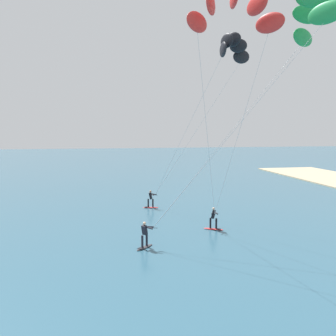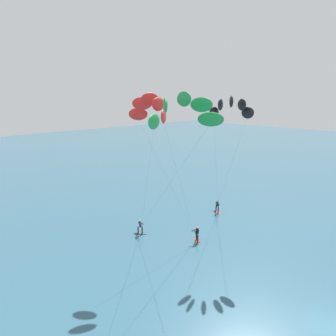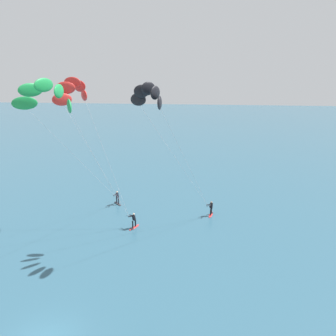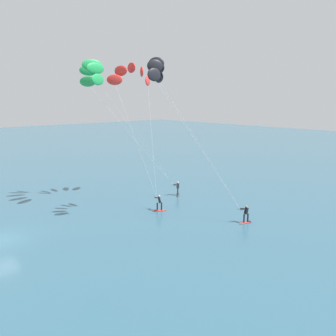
{
  "view_description": "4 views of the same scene",
  "coord_description": "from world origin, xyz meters",
  "views": [
    {
      "loc": [
        -21.78,
        22.78,
        7.41
      ],
      "look_at": [
        5.23,
        17.74,
        4.41
      ],
      "focal_mm": 37.69,
      "sensor_mm": 36.0,
      "label": 1
    },
    {
      "loc": [
        -19.97,
        -4.62,
        14.91
      ],
      "look_at": [
        4.34,
        20.8,
        6.6
      ],
      "focal_mm": 33.18,
      "sensor_mm": 36.0,
      "label": 2
    },
    {
      "loc": [
        8.85,
        -13.22,
        16.19
      ],
      "look_at": [
        5.77,
        20.51,
        4.76
      ],
      "focal_mm": 32.87,
      "sensor_mm": 36.0,
      "label": 3
    },
    {
      "loc": [
        29.97,
        -8.25,
        11.35
      ],
      "look_at": [
        1.57,
        17.0,
        4.02
      ],
      "focal_mm": 38.83,
      "sensor_mm": 36.0,
      "label": 4
    }
  ],
  "objects": [
    {
      "name": "kitesurfer_far_out",
      "position": [
        -3.24,
        11.44,
        13.37
      ],
      "size": [
        6.83,
        11.53,
        15.18
      ],
      "color": "#333338",
      "rests_on": "ground"
    },
    {
      "name": "kitesurfer_mid_water",
      "position": [
        5.14,
        13.03,
        13.09
      ],
      "size": [
        8.15,
        8.26,
        14.85
      ],
      "color": "red",
      "rests_on": "ground"
    },
    {
      "name": "kitesurfer_nearshore",
      "position": [
        -2.53,
        15.54,
        13.33
      ],
      "size": [
        7.12,
        5.43,
        15.1
      ],
      "color": "red",
      "rests_on": "ground"
    }
  ]
}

